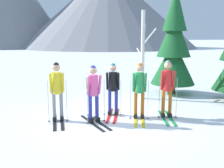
{
  "coord_description": "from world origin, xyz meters",
  "views": [
    {
      "loc": [
        -1.59,
        -7.94,
        2.57
      ],
      "look_at": [
        0.17,
        0.31,
        1.05
      ],
      "focal_mm": 42.09,
      "sensor_mm": 36.0,
      "label": 1
    }
  ],
  "objects_px": {
    "birch_tree_tall": "(143,54)",
    "skier_in_yellow": "(57,88)",
    "skier_in_black": "(113,86)",
    "skier_in_green": "(139,88)",
    "skier_in_pink": "(93,90)",
    "skier_in_red": "(167,85)",
    "pine_tree_near": "(174,46)"
  },
  "relations": [
    {
      "from": "skier_in_black",
      "to": "birch_tree_tall",
      "type": "xyz_separation_m",
      "value": [
        1.7,
        2.05,
        0.89
      ]
    },
    {
      "from": "skier_in_pink",
      "to": "birch_tree_tall",
      "type": "height_order",
      "value": "birch_tree_tall"
    },
    {
      "from": "skier_in_pink",
      "to": "skier_in_black",
      "type": "distance_m",
      "value": 0.95
    },
    {
      "from": "skier_in_yellow",
      "to": "skier_in_black",
      "type": "distance_m",
      "value": 1.82
    },
    {
      "from": "skier_in_yellow",
      "to": "skier_in_red",
      "type": "bearing_deg",
      "value": -5.86
    },
    {
      "from": "skier_in_green",
      "to": "skier_in_red",
      "type": "bearing_deg",
      "value": -3.03
    },
    {
      "from": "skier_in_black",
      "to": "skier_in_green",
      "type": "distance_m",
      "value": 0.92
    },
    {
      "from": "skier_in_black",
      "to": "skier_in_green",
      "type": "height_order",
      "value": "skier_in_green"
    },
    {
      "from": "skier_in_black",
      "to": "skier_in_green",
      "type": "bearing_deg",
      "value": -37.9
    },
    {
      "from": "skier_in_black",
      "to": "skier_in_red",
      "type": "relative_size",
      "value": 0.94
    },
    {
      "from": "skier_in_pink",
      "to": "skier_in_red",
      "type": "distance_m",
      "value": 2.37
    },
    {
      "from": "skier_in_red",
      "to": "skier_in_pink",
      "type": "bearing_deg",
      "value": 179.56
    },
    {
      "from": "skier_in_pink",
      "to": "pine_tree_near",
      "type": "bearing_deg",
      "value": 38.86
    },
    {
      "from": "skier_in_red",
      "to": "birch_tree_tall",
      "type": "relative_size",
      "value": 0.51
    },
    {
      "from": "skier_in_red",
      "to": "skier_in_yellow",
      "type": "bearing_deg",
      "value": 174.14
    },
    {
      "from": "skier_in_red",
      "to": "skier_in_green",
      "type": "bearing_deg",
      "value": 176.97
    },
    {
      "from": "skier_in_yellow",
      "to": "skier_in_red",
      "type": "height_order",
      "value": "skier_in_red"
    },
    {
      "from": "skier_in_yellow",
      "to": "skier_in_black",
      "type": "relative_size",
      "value": 1.05
    },
    {
      "from": "skier_in_green",
      "to": "birch_tree_tall",
      "type": "height_order",
      "value": "birch_tree_tall"
    },
    {
      "from": "birch_tree_tall",
      "to": "skier_in_yellow",
      "type": "bearing_deg",
      "value": -146.61
    },
    {
      "from": "birch_tree_tall",
      "to": "skier_in_green",
      "type": "bearing_deg",
      "value": -110.48
    },
    {
      "from": "skier_in_yellow",
      "to": "skier_in_pink",
      "type": "distance_m",
      "value": 1.12
    },
    {
      "from": "skier_in_pink",
      "to": "skier_in_green",
      "type": "relative_size",
      "value": 0.98
    },
    {
      "from": "skier_in_yellow",
      "to": "birch_tree_tall",
      "type": "distance_m",
      "value": 4.27
    },
    {
      "from": "skier_in_black",
      "to": "birch_tree_tall",
      "type": "bearing_deg",
      "value": 50.34
    },
    {
      "from": "skier_in_pink",
      "to": "skier_in_red",
      "type": "xyz_separation_m",
      "value": [
        2.37,
        -0.02,
        0.07
      ]
    },
    {
      "from": "skier_in_black",
      "to": "birch_tree_tall",
      "type": "height_order",
      "value": "birch_tree_tall"
    },
    {
      "from": "skier_in_yellow",
      "to": "skier_in_black",
      "type": "height_order",
      "value": "skier_in_yellow"
    },
    {
      "from": "skier_in_green",
      "to": "birch_tree_tall",
      "type": "distance_m",
      "value": 2.92
    },
    {
      "from": "skier_in_yellow",
      "to": "pine_tree_near",
      "type": "relative_size",
      "value": 0.38
    },
    {
      "from": "skier_in_pink",
      "to": "skier_in_green",
      "type": "height_order",
      "value": "skier_in_green"
    },
    {
      "from": "skier_in_pink",
      "to": "birch_tree_tall",
      "type": "relative_size",
      "value": 0.48
    }
  ]
}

